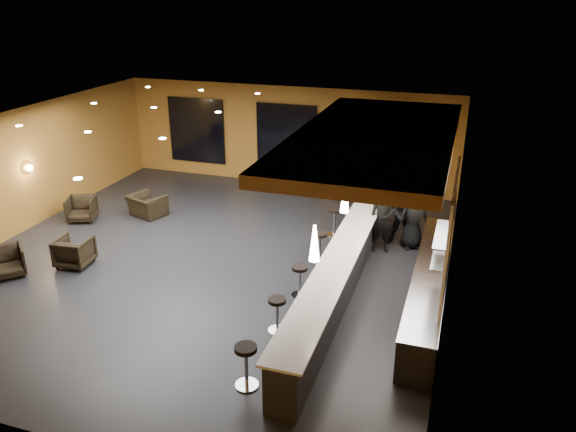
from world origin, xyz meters
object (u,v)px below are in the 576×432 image
(bar_counter, at_px, (337,281))
(pendant_2, at_px, (366,165))
(column, at_px, (375,170))
(armchair_d, at_px, (147,205))
(armchair_b, at_px, (75,252))
(staff_a, at_px, (382,219))
(staff_b, at_px, (405,213))
(bar_stool_1, at_px, (277,310))
(bar_stool_0, at_px, (246,361))
(pendant_0, at_px, (315,243))
(pendant_1, at_px, (345,197))
(bar_stool_3, at_px, (320,243))
(armchair_c, at_px, (82,209))
(bar_stool_2, at_px, (300,277))
(prep_counter, at_px, (429,287))
(staff_c, at_px, (414,219))
(armchair_a, at_px, (7,262))
(bar_stool_4, at_px, (335,218))

(bar_counter, relative_size, pendant_2, 11.43)
(column, distance_m, armchair_d, 7.11)
(armchair_b, xyz_separation_m, armchair_d, (-0.03, 3.53, -0.04))
(bar_counter, xyz_separation_m, staff_a, (0.52, 2.94, 0.44))
(staff_b, relative_size, bar_stool_1, 2.43)
(bar_counter, distance_m, bar_stool_0, 3.47)
(staff_b, bearing_deg, pendant_0, -110.66)
(pendant_1, bearing_deg, bar_stool_3, 123.74)
(bar_counter, height_order, armchair_c, bar_counter)
(bar_stool_1, xyz_separation_m, bar_stool_2, (0.02, 1.52, -0.00))
(prep_counter, distance_m, pendant_0, 3.73)
(armchair_c, bearing_deg, prep_counter, -31.73)
(bar_stool_1, bearing_deg, staff_c, 66.38)
(prep_counter, height_order, pendant_0, pendant_0)
(staff_c, height_order, armchair_a, staff_c)
(armchair_b, bearing_deg, pendant_0, 160.78)
(staff_c, relative_size, bar_stool_2, 2.21)
(bar_counter, relative_size, armchair_d, 7.68)
(armchair_a, bearing_deg, bar_stool_0, -64.19)
(pendant_1, distance_m, pendant_2, 2.50)
(pendant_1, distance_m, armchair_d, 7.60)
(staff_b, height_order, armchair_b, staff_b)
(staff_a, xyz_separation_m, armchair_c, (-9.03, -0.71, -0.56))
(bar_counter, distance_m, pendant_1, 1.92)
(staff_b, bearing_deg, pendant_1, -119.06)
(bar_counter, bearing_deg, staff_c, 69.30)
(armchair_b, bearing_deg, armchair_c, -61.79)
(staff_c, height_order, bar_stool_2, staff_c)
(bar_stool_0, bearing_deg, column, 84.00)
(column, relative_size, pendant_0, 5.00)
(bar_stool_3, bearing_deg, staff_b, 40.67)
(armchair_b, xyz_separation_m, bar_stool_1, (5.91, -1.22, 0.11))
(armchair_b, height_order, bar_stool_0, bar_stool_0)
(bar_stool_0, bearing_deg, staff_a, 77.86)
(armchair_d, relative_size, bar_stool_2, 1.36)
(pendant_0, distance_m, bar_stool_3, 4.36)
(bar_stool_0, distance_m, bar_stool_4, 6.90)
(pendant_1, relative_size, armchair_d, 0.67)
(pendant_2, distance_m, armchair_c, 8.77)
(column, relative_size, bar_stool_4, 4.21)
(armchair_a, xyz_separation_m, bar_stool_3, (7.13, 3.18, 0.13))
(bar_counter, xyz_separation_m, staff_b, (1.05, 3.52, 0.44))
(armchair_d, bearing_deg, armchair_b, 109.21)
(pendant_0, bearing_deg, prep_counter, 51.34)
(staff_a, distance_m, bar_stool_2, 3.32)
(pendant_0, distance_m, armchair_b, 7.26)
(armchair_c, bearing_deg, staff_c, -15.43)
(pendant_1, relative_size, armchair_c, 0.85)
(bar_counter, bearing_deg, bar_stool_1, -119.57)
(bar_stool_1, distance_m, bar_stool_2, 1.52)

